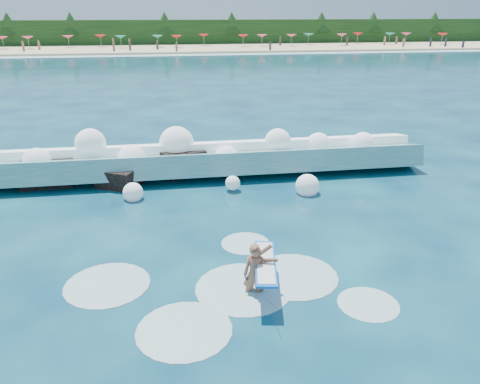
{
  "coord_description": "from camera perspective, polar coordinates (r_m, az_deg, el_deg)",
  "views": [
    {
      "loc": [
        -0.87,
        -12.52,
        6.96
      ],
      "look_at": [
        1.5,
        2.0,
        1.2
      ],
      "focal_mm": 35.0,
      "sensor_mm": 36.0,
      "label": 1
    }
  ],
  "objects": [
    {
      "name": "treeline",
      "position": [
        100.62,
        -9.24,
        18.6
      ],
      "size": [
        140.0,
        4.0,
        5.0
      ],
      "primitive_type": "cube",
      "color": "black",
      "rests_on": "ground"
    },
    {
      "name": "rock_cluster",
      "position": [
        21.06,
        -15.44,
        2.44
      ],
      "size": [
        7.96,
        3.18,
        1.26
      ],
      "color": "black",
      "rests_on": "ground"
    },
    {
      "name": "surf_foam",
      "position": [
        12.76,
        -1.53,
        -11.69
      ],
      "size": [
        8.59,
        5.98,
        0.13
      ],
      "color": "silver",
      "rests_on": "ground"
    },
    {
      "name": "wave_spray",
      "position": [
        20.96,
        -5.63,
        4.86
      ],
      "size": [
        15.59,
        4.99,
        2.3
      ],
      "color": "white",
      "rests_on": "ground"
    },
    {
      "name": "beach_umbrellas",
      "position": [
        92.37,
        -9.14,
        18.22
      ],
      "size": [
        111.99,
        6.75,
        0.5
      ],
      "color": "red",
      "rests_on": "ground"
    },
    {
      "name": "wet_band",
      "position": [
        79.82,
        -8.95,
        16.18
      ],
      "size": [
        140.0,
        5.0,
        0.08
      ],
      "primitive_type": "cube",
      "color": "silver",
      "rests_on": "ground"
    },
    {
      "name": "ground",
      "position": [
        14.35,
        -4.67,
        -7.71
      ],
      "size": [
        200.0,
        200.0,
        0.0
      ],
      "primitive_type": "plane",
      "color": "#082342",
      "rests_on": "ground"
    },
    {
      "name": "beachgoers",
      "position": [
        87.18,
        -13.69,
        16.97
      ],
      "size": [
        103.45,
        12.19,
        1.93
      ],
      "color": "#3F332D",
      "rests_on": "ground"
    },
    {
      "name": "surfer_with_board",
      "position": [
        12.28,
        2.13,
        -9.7
      ],
      "size": [
        1.1,
        2.89,
        1.69
      ],
      "color": "brown",
      "rests_on": "ground"
    },
    {
      "name": "beach",
      "position": [
        90.78,
        -9.07,
        16.87
      ],
      "size": [
        140.0,
        20.0,
        0.4
      ],
      "primitive_type": "cube",
      "color": "tan",
      "rests_on": "ground"
    },
    {
      "name": "breaking_wave",
      "position": [
        21.24,
        -3.92,
        3.85
      ],
      "size": [
        19.28,
        2.95,
        1.66
      ],
      "color": "teal",
      "rests_on": "ground"
    }
  ]
}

